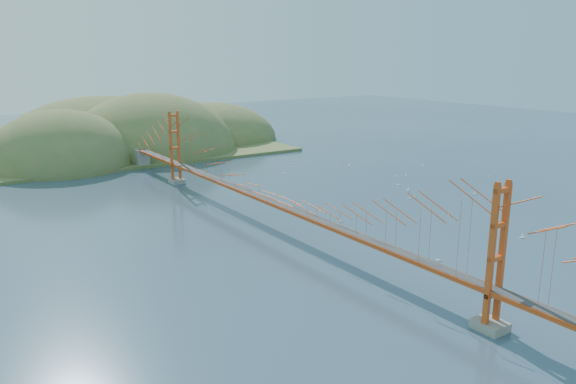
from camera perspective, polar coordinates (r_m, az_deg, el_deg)
ground at (r=67.24m, az=-1.14°, el=-3.88°), size 320.00×320.00×0.00m
bridge at (r=65.59m, az=-1.26°, el=2.00°), size 2.20×94.40×12.00m
far_headlands at (r=129.40m, az=-17.05°, el=4.18°), size 84.00×58.00×25.00m
sailboat_11 at (r=101.93m, az=19.77°, el=1.55°), size 0.66×0.66×0.72m
sailboat_15 at (r=103.99m, az=0.29°, el=2.61°), size 0.56×0.56×0.61m
sailboat_4 at (r=108.12m, az=13.55°, el=2.66°), size 0.60×0.60×0.66m
sailboat_2 at (r=69.73m, az=22.69°, el=-4.21°), size 0.59×0.58×0.66m
sailboat_0 at (r=84.14m, az=12.65°, el=-0.45°), size 0.61×0.64×0.72m
sailboat_1 at (r=91.48m, az=11.19°, el=0.77°), size 0.61×0.61×0.64m
sailboat_6 at (r=61.83m, az=19.92°, el=-6.23°), size 0.53×0.53×0.60m
sailboat_8 at (r=105.75m, az=6.24°, el=2.73°), size 0.67×0.67×0.72m
sailboat_12 at (r=98.34m, az=-0.45°, el=1.95°), size 0.60×0.59×0.68m
sailboat_10 at (r=59.59m, az=15.00°, el=-6.62°), size 0.46×0.50×0.57m
sailboat_14 at (r=88.30m, az=12.11°, el=0.25°), size 0.60×0.60×0.65m
sailboat_16 at (r=83.28m, az=12.22°, el=-0.59°), size 0.56×0.56×0.59m
sailboat_7 at (r=111.04m, az=5.53°, el=3.27°), size 0.52×0.48×0.59m
sailboat_17 at (r=97.80m, az=10.95°, el=1.62°), size 0.53×0.50×0.60m
sailboat_9 at (r=98.94m, az=11.90°, el=1.72°), size 0.51×0.51×0.56m
sailboat_extra_0 at (r=70.79m, az=5.34°, el=-2.90°), size 0.48×0.52×0.58m
sailboat_extra_1 at (r=88.66m, az=18.44°, el=-0.11°), size 0.46×0.53×0.60m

